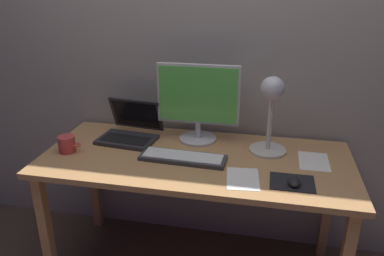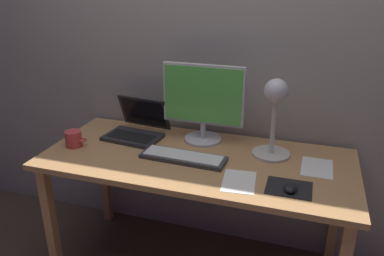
% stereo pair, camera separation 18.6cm
% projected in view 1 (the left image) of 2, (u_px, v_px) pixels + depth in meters
% --- Properties ---
extents(back_wall, '(4.80, 0.06, 2.60)m').
position_uv_depth(back_wall, '(210.00, 36.00, 2.13)').
color(back_wall, '#9E998E').
rests_on(back_wall, ground).
extents(desk, '(1.60, 0.70, 0.74)m').
position_uv_depth(desk, '(195.00, 170.00, 2.01)').
color(desk, tan).
rests_on(desk, ground).
extents(monitor, '(0.45, 0.21, 0.44)m').
position_uv_depth(monitor, '(198.00, 100.00, 2.09)').
color(monitor, silver).
rests_on(monitor, desk).
extents(keyboard_main, '(0.45, 0.16, 0.03)m').
position_uv_depth(keyboard_main, '(183.00, 157.00, 1.94)').
color(keyboard_main, '#38383A').
rests_on(keyboard_main, desk).
extents(laptop, '(0.34, 0.31, 0.22)m').
position_uv_depth(laptop, '(131.00, 127.00, 2.19)').
color(laptop, '#28282B').
rests_on(laptop, desk).
extents(desk_lamp, '(0.20, 0.20, 0.41)m').
position_uv_depth(desk_lamp, '(271.00, 105.00, 1.94)').
color(desk_lamp, beige).
rests_on(desk_lamp, desk).
extents(mousepad, '(0.20, 0.16, 0.00)m').
position_uv_depth(mousepad, '(292.00, 182.00, 1.73)').
color(mousepad, black).
rests_on(mousepad, desk).
extents(mouse, '(0.06, 0.10, 0.03)m').
position_uv_depth(mouse, '(294.00, 181.00, 1.71)').
color(mouse, black).
rests_on(mouse, mousepad).
extents(coffee_mug, '(0.12, 0.09, 0.09)m').
position_uv_depth(coffee_mug, '(67.00, 144.00, 2.02)').
color(coffee_mug, '#CC3F3F').
rests_on(coffee_mug, desk).
extents(paper_sheet_near_mouse, '(0.17, 0.22, 0.00)m').
position_uv_depth(paper_sheet_near_mouse, '(243.00, 179.00, 1.76)').
color(paper_sheet_near_mouse, white).
rests_on(paper_sheet_near_mouse, desk).
extents(paper_sheet_by_keyboard, '(0.15, 0.21, 0.00)m').
position_uv_depth(paper_sheet_by_keyboard, '(314.00, 161.00, 1.93)').
color(paper_sheet_by_keyboard, white).
rests_on(paper_sheet_by_keyboard, desk).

